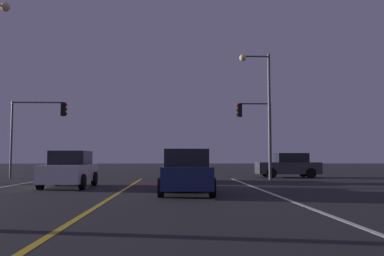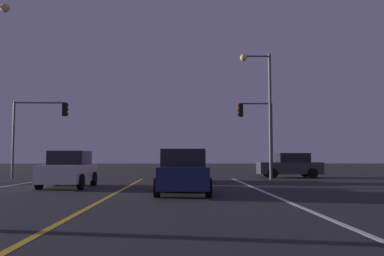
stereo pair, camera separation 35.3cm
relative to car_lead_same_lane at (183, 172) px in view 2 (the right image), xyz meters
name	(u,v)px [view 2 (the right image)]	position (x,y,z in m)	size (l,w,h in m)	color
lane_edge_right	(306,209)	(3.30, -4.75, -0.82)	(0.16, 33.07, 0.01)	silver
lane_center_divider	(85,210)	(-2.62, -4.75, -0.82)	(0.16, 33.07, 0.01)	gold
car_lead_same_lane	(183,172)	(0.00, 0.00, 0.00)	(2.02, 4.30, 1.70)	black
car_ahead_far	(181,168)	(-0.09, 8.05, 0.00)	(2.02, 4.30, 1.70)	black
car_crossing_side	(290,166)	(7.48, 13.13, 0.00)	(4.30, 2.02, 1.70)	black
car_oncoming	(69,170)	(-5.32, 3.83, 0.00)	(2.02, 4.30, 1.70)	black
traffic_light_near_right	(255,122)	(4.92, 12.29, 2.95)	(2.42, 0.36, 5.10)	#4C4C51
traffic_light_near_left	(41,121)	(-9.48, 12.29, 3.03)	(3.70, 0.36, 5.12)	#4C4C51
street_lamp_right_far	(263,100)	(5.11, 10.30, 4.24)	(1.98, 0.44, 7.99)	#4C4C51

